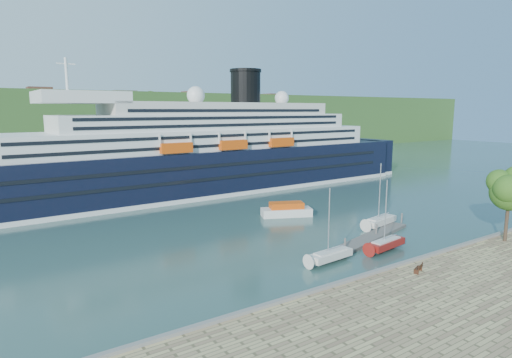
% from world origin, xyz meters
% --- Properties ---
extents(ground, '(400.00, 400.00, 0.00)m').
position_xyz_m(ground, '(0.00, 0.00, 0.00)').
color(ground, '#2B4C47').
rests_on(ground, ground).
extents(far_hillside, '(400.00, 50.00, 24.00)m').
position_xyz_m(far_hillside, '(0.00, 145.00, 12.00)').
color(far_hillside, '#2D5321').
rests_on(far_hillside, ground).
extents(quay_coping, '(220.00, 0.50, 0.30)m').
position_xyz_m(quay_coping, '(0.00, -0.20, 1.15)').
color(quay_coping, slate).
rests_on(quay_coping, promenade).
extents(cruise_ship, '(118.96, 20.34, 26.62)m').
position_xyz_m(cruise_ship, '(-1.09, 54.01, 13.31)').
color(cruise_ship, black).
rests_on(cruise_ship, ground).
extents(park_bench, '(1.67, 1.14, 0.99)m').
position_xyz_m(park_bench, '(-3.63, -2.48, 1.50)').
color(park_bench, '#442413').
rests_on(park_bench, promenade).
extents(promenade_tree, '(6.28, 6.28, 10.40)m').
position_xyz_m(promenade_tree, '(14.94, -2.01, 6.20)').
color(promenade_tree, '#245516').
rests_on(promenade_tree, promenade).
extents(floating_pontoon, '(19.45, 7.23, 0.43)m').
position_xyz_m(floating_pontoon, '(3.29, 10.15, 0.22)').
color(floating_pontoon, slate).
rests_on(floating_pontoon, ground).
extents(sailboat_white_near, '(6.67, 2.33, 8.46)m').
position_xyz_m(sailboat_white_near, '(-7.18, 6.69, 4.23)').
color(sailboat_white_near, silver).
rests_on(sailboat_white_near, ground).
extents(sailboat_red, '(6.91, 2.72, 8.68)m').
position_xyz_m(sailboat_red, '(1.62, 5.90, 4.34)').
color(sailboat_red, maroon).
rests_on(sailboat_red, ground).
extents(sailboat_white_far, '(7.47, 3.31, 9.34)m').
position_xyz_m(sailboat_white_far, '(9.73, 13.74, 4.67)').
color(sailboat_white_far, silver).
rests_on(sailboat_white_far, ground).
extents(tender_launch, '(8.89, 6.04, 2.33)m').
position_xyz_m(tender_launch, '(2.06, 26.99, 1.17)').
color(tender_launch, '#DF4C0D').
rests_on(tender_launch, ground).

